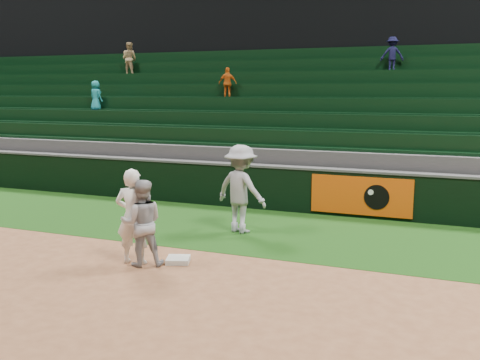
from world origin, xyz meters
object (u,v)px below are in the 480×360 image
(first_base, at_px, (178,260))
(baserunner, at_px, (142,223))
(first_baseman, at_px, (133,217))
(base_coach, at_px, (241,189))

(first_base, relative_size, baserunner, 0.26)
(first_base, bearing_deg, first_baseman, -155.19)
(first_base, bearing_deg, baserunner, -144.80)
(first_baseman, height_order, base_coach, base_coach)
(first_baseman, relative_size, baserunner, 1.12)
(first_baseman, xyz_separation_m, base_coach, (1.09, 2.87, 0.11))
(baserunner, xyz_separation_m, base_coach, (0.88, 2.91, 0.21))
(first_baseman, bearing_deg, first_base, -167.60)
(first_baseman, xyz_separation_m, baserunner, (0.22, -0.03, -0.10))
(first_base, xyz_separation_m, base_coach, (0.33, 2.52, 0.99))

